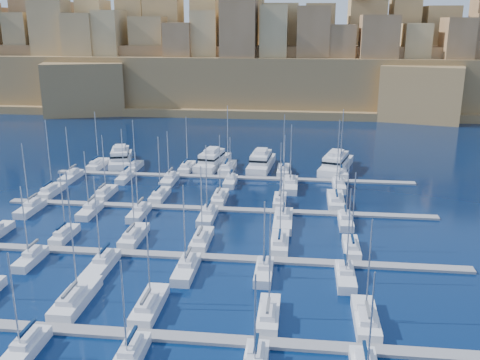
# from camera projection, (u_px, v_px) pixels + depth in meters

# --- Properties ---
(ground) EXTENTS (600.00, 600.00, 0.00)m
(ground) POSITION_uv_depth(u_px,v_px,m) (207.00, 229.00, 94.55)
(ground) COLOR black
(ground) RESTS_ON ground
(pontoon_near) EXTENTS (84.00, 2.00, 0.40)m
(pontoon_near) POSITION_uv_depth(u_px,v_px,m) (156.00, 336.00, 62.13)
(pontoon_near) COLOR slate
(pontoon_near) RESTS_ON ground
(pontoon_mid_near) EXTENTS (84.00, 2.00, 0.40)m
(pontoon_mid_near) POSITION_uv_depth(u_px,v_px,m) (193.00, 256.00, 83.07)
(pontoon_mid_near) COLOR slate
(pontoon_mid_near) RESTS_ON ground
(pontoon_mid_far) EXTENTS (84.00, 2.00, 0.40)m
(pontoon_mid_far) POSITION_uv_depth(u_px,v_px,m) (216.00, 209.00, 104.01)
(pontoon_mid_far) COLOR slate
(pontoon_mid_far) RESTS_ON ground
(pontoon_far) EXTENTS (84.00, 2.00, 0.40)m
(pontoon_far) POSITION_uv_depth(u_px,v_px,m) (231.00, 177.00, 124.94)
(pontoon_far) COLOR slate
(pontoon_far) RESTS_ON ground
(sailboat_2) EXTENTS (3.22, 10.75, 18.05)m
(sailboat_2) POSITION_uv_depth(u_px,v_px,m) (76.00, 298.00, 69.28)
(sailboat_2) COLOR silver
(sailboat_2) RESTS_ON ground
(sailboat_3) EXTENTS (2.87, 9.57, 13.63)m
(sailboat_3) POSITION_uv_depth(u_px,v_px,m) (149.00, 306.00, 67.63)
(sailboat_3) COLOR silver
(sailboat_3) RESTS_ON ground
(sailboat_4) EXTENTS (2.58, 8.59, 14.21)m
(sailboat_4) POSITION_uv_depth(u_px,v_px,m) (269.00, 315.00, 65.48)
(sailboat_4) COLOR silver
(sailboat_4) RESTS_ON ground
(sailboat_5) EXTENTS (2.83, 9.44, 13.71)m
(sailboat_5) POSITION_uv_depth(u_px,v_px,m) (366.00, 319.00, 64.58)
(sailboat_5) COLOR silver
(sailboat_5) RESTS_ON ground
(sailboat_8) EXTENTS (2.63, 8.77, 12.90)m
(sailboat_8) POSITION_uv_depth(u_px,v_px,m) (24.00, 350.00, 58.44)
(sailboat_8) COLOR silver
(sailboat_8) RESTS_ON ground
(sailboat_9) EXTENTS (2.59, 8.65, 12.72)m
(sailboat_9) POSITION_uv_depth(u_px,v_px,m) (129.00, 358.00, 57.18)
(sailboat_9) COLOR silver
(sailboat_9) RESTS_ON ground
(sailboat_13) EXTENTS (2.32, 7.75, 12.21)m
(sailboat_13) POSITION_uv_depth(u_px,v_px,m) (65.00, 235.00, 90.03)
(sailboat_13) COLOR silver
(sailboat_13) RESTS_ON ground
(sailboat_14) EXTENTS (2.81, 9.37, 14.98)m
(sailboat_14) POSITION_uv_depth(u_px,v_px,m) (134.00, 236.00, 89.47)
(sailboat_14) COLOR silver
(sailboat_14) RESTS_ON ground
(sailboat_15) EXTENTS (2.71, 9.02, 13.46)m
(sailboat_15) POSITION_uv_depth(u_px,v_px,m) (202.00, 240.00, 88.02)
(sailboat_15) COLOR silver
(sailboat_15) RESTS_ON ground
(sailboat_16) EXTENTS (2.86, 9.52, 13.81)m
(sailboat_16) POSITION_uv_depth(u_px,v_px,m) (280.00, 243.00, 86.82)
(sailboat_16) COLOR silver
(sailboat_16) RESTS_ON ground
(sailboat_17) EXTENTS (2.47, 8.22, 13.32)m
(sailboat_17) POSITION_uv_depth(u_px,v_px,m) (351.00, 248.00, 84.95)
(sailboat_17) COLOR silver
(sailboat_17) RESTS_ON ground
(sailboat_19) EXTENTS (2.31, 7.71, 12.66)m
(sailboat_19) POSITION_uv_depth(u_px,v_px,m) (31.00, 258.00, 81.08)
(sailboat_19) COLOR silver
(sailboat_19) RESTS_ON ground
(sailboat_20) EXTENTS (2.78, 9.26, 14.78)m
(sailboat_20) POSITION_uv_depth(u_px,v_px,m) (102.00, 264.00, 79.06)
(sailboat_20) COLOR silver
(sailboat_20) RESTS_ON ground
(sailboat_21) EXTENTS (2.74, 9.12, 13.95)m
(sailboat_21) POSITION_uv_depth(u_px,v_px,m) (187.00, 269.00, 77.72)
(sailboat_21) COLOR silver
(sailboat_21) RESTS_ON ground
(sailboat_22) EXTENTS (2.46, 8.20, 11.83)m
(sailboat_22) POSITION_uv_depth(u_px,v_px,m) (264.00, 271.00, 76.90)
(sailboat_22) COLOR silver
(sailboat_22) RESTS_ON ground
(sailboat_23) EXTENTS (2.56, 8.54, 14.15)m
(sailboat_23) POSITION_uv_depth(u_px,v_px,m) (345.00, 276.00, 75.45)
(sailboat_23) COLOR silver
(sailboat_23) RESTS_ON ground
(sailboat_24) EXTENTS (2.74, 9.14, 16.13)m
(sailboat_24) POSITION_uv_depth(u_px,v_px,m) (51.00, 191.00, 113.06)
(sailboat_24) COLOR silver
(sailboat_24) RESTS_ON ground
(sailboat_25) EXTENTS (2.65, 8.82, 13.36)m
(sailboat_25) POSITION_uv_depth(u_px,v_px,m) (105.00, 193.00, 111.60)
(sailboat_25) COLOR silver
(sailboat_25) RESTS_ON ground
(sailboat_26) EXTENTS (2.66, 8.86, 13.26)m
(sailboat_26) POSITION_uv_depth(u_px,v_px,m) (160.00, 195.00, 110.31)
(sailboat_26) COLOR silver
(sailboat_26) RESTS_ON ground
(sailboat_27) EXTENTS (2.68, 8.94, 13.92)m
(sailboat_27) POSITION_uv_depth(u_px,v_px,m) (220.00, 198.00, 108.96)
(sailboat_27) COLOR silver
(sailboat_27) RESTS_ON ground
(sailboat_28) EXTENTS (2.44, 8.13, 12.83)m
(sailboat_28) POSITION_uv_depth(u_px,v_px,m) (280.00, 200.00, 107.22)
(sailboat_28) COLOR silver
(sailboat_28) RESTS_ON ground
(sailboat_29) EXTENTS (3.17, 10.57, 17.32)m
(sailboat_29) POSITION_uv_depth(u_px,v_px,m) (336.00, 200.00, 107.10)
(sailboat_29) COLOR silver
(sailboat_29) RESTS_ON ground
(sailboat_30) EXTENTS (2.62, 8.74, 13.96)m
(sailboat_30) POSITION_uv_depth(u_px,v_px,m) (31.00, 208.00, 102.76)
(sailboat_30) COLOR silver
(sailboat_30) RESTS_ON ground
(sailboat_31) EXTENTS (2.53, 8.42, 12.71)m
(sailboat_31) POSITION_uv_depth(u_px,v_px,m) (90.00, 210.00, 101.60)
(sailboat_31) COLOR silver
(sailboat_31) RESTS_ON ground
(sailboat_32) EXTENTS (2.57, 8.57, 12.87)m
(sailboat_32) POSITION_uv_depth(u_px,v_px,m) (139.00, 213.00, 100.46)
(sailboat_32) COLOR silver
(sailboat_32) RESTS_ON ground
(sailboat_33) EXTENTS (2.72, 9.06, 14.53)m
(sailboat_33) POSITION_uv_depth(u_px,v_px,m) (208.00, 216.00, 98.77)
(sailboat_33) COLOR silver
(sailboat_33) RESTS_ON ground
(sailboat_34) EXTENTS (3.27, 10.91, 16.93)m
(sailboat_34) POSITION_uv_depth(u_px,v_px,m) (283.00, 220.00, 96.34)
(sailboat_34) COLOR silver
(sailboat_34) RESTS_ON ground
(sailboat_35) EXTENTS (2.45, 8.17, 12.79)m
(sailboat_35) POSITION_uv_depth(u_px,v_px,m) (346.00, 221.00, 96.39)
(sailboat_35) COLOR silver
(sailboat_35) RESTS_ON ground
(sailboat_36) EXTENTS (2.81, 9.35, 14.27)m
(sailboat_36) POSITION_uv_depth(u_px,v_px,m) (98.00, 165.00, 133.91)
(sailboat_36) COLOR silver
(sailboat_36) RESTS_ON ground
(sailboat_37) EXTENTS (2.44, 8.13, 12.57)m
(sailboat_37) POSITION_uv_depth(u_px,v_px,m) (134.00, 166.00, 132.27)
(sailboat_37) COLOR silver
(sailboat_37) RESTS_ON ground
(sailboat_38) EXTENTS (2.74, 9.13, 13.51)m
(sailboat_38) POSITION_uv_depth(u_px,v_px,m) (187.00, 167.00, 131.27)
(sailboat_38) COLOR silver
(sailboat_38) RESTS_ON ground
(sailboat_39) EXTENTS (3.26, 10.85, 16.25)m
(sailboat_39) POSITION_uv_depth(u_px,v_px,m) (227.00, 168.00, 130.96)
(sailboat_39) COLOR silver
(sailboat_39) RESTS_ON ground
(sailboat_40) EXTENTS (2.78, 9.28, 14.52)m
(sailboat_40) POSITION_uv_depth(u_px,v_px,m) (283.00, 170.00, 128.71)
(sailboat_40) COLOR silver
(sailboat_40) RESTS_ON ground
(sailboat_41) EXTENTS (2.97, 9.88, 15.99)m
(sailboat_41) POSITION_uv_depth(u_px,v_px,m) (340.00, 172.00, 127.48)
(sailboat_41) COLOR silver
(sailboat_41) RESTS_ON ground
(sailboat_42) EXTENTS (2.68, 8.94, 12.75)m
(sailboat_42) POSITION_uv_depth(u_px,v_px,m) (71.00, 176.00, 123.76)
(sailboat_42) COLOR silver
(sailboat_42) RESTS_ON ground
(sailboat_43) EXTENTS (2.29, 7.65, 12.48)m
(sailboat_43) POSITION_uv_depth(u_px,v_px,m) (125.00, 177.00, 122.97)
(sailboat_43) COLOR silver
(sailboat_43) RESTS_ON ground
(sailboat_44) EXTENTS (2.72, 9.06, 12.37)m
(sailboat_44) POSITION_uv_depth(u_px,v_px,m) (170.00, 180.00, 121.12)
(sailboat_44) COLOR silver
(sailboat_44) RESTS_ON ground
(sailboat_45) EXTENTS (2.45, 8.15, 11.26)m
(sailboat_45) POSITION_uv_depth(u_px,v_px,m) (230.00, 181.00, 120.00)
(sailboat_45) COLOR silver
(sailboat_45) RESTS_ON ground
(sailboat_46) EXTENTS (3.23, 10.78, 14.65)m
(sailboat_46) POSITION_uv_depth(u_px,v_px,m) (290.00, 185.00, 117.27)
(sailboat_46) COLOR silver
(sailboat_46) RESTS_ON ground
(sailboat_47) EXTENTS (2.58, 8.61, 13.16)m
(sailboat_47) POSITION_uv_depth(u_px,v_px,m) (339.00, 185.00, 117.11)
(sailboat_47) COLOR silver
(sailboat_47) RESTS_ON ground
(motor_yacht_a) EXTENTS (8.77, 16.86, 5.25)m
(motor_yacht_a) POSITION_uv_depth(u_px,v_px,m) (121.00, 158.00, 136.63)
(motor_yacht_a) COLOR silver
(motor_yacht_a) RESTS_ON ground
(motor_yacht_b) EXTENTS (7.38, 16.79, 5.25)m
(motor_yacht_b) POSITION_uv_depth(u_px,v_px,m) (213.00, 160.00, 134.01)
(motor_yacht_b) COLOR silver
(motor_yacht_b) RESTS_ON ground
(motor_yacht_c) EXTENTS (6.27, 16.84, 5.25)m
(motor_yacht_c) POSITION_uv_depth(u_px,v_px,m) (261.00, 162.00, 132.77)
(motor_yacht_c) COLOR silver
(motor_yacht_c) RESTS_ON ground
(motor_yacht_d) EXTENTS (9.75, 18.52, 5.25)m
(motor_yacht_d) POSITION_uv_depth(u_px,v_px,m) (336.00, 163.00, 131.31)
(motor_yacht_d) COLOR silver
(motor_yacht_d) RESTS_ON ground
(fortified_city) EXTENTS (460.00, 108.95, 59.52)m
(fortified_city) POSITION_uv_depth(u_px,v_px,m) (267.00, 69.00, 238.12)
(fortified_city) COLOR brown
(fortified_city) RESTS_ON ground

